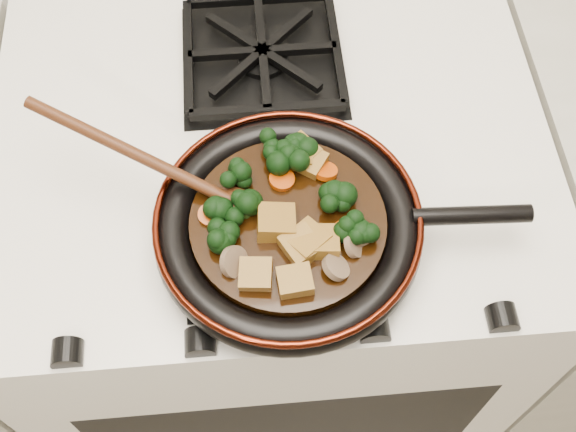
{
  "coord_description": "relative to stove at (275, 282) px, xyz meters",
  "views": [
    {
      "loc": [
        -0.02,
        1.12,
        1.69
      ],
      "look_at": [
        0.01,
        1.53,
        0.97
      ],
      "focal_mm": 45.0,
      "sensor_mm": 36.0,
      "label": 1
    }
  ],
  "objects": [
    {
      "name": "tofu_cube_3",
      "position": [
        0.05,
        -0.19,
        0.52
      ],
      "size": [
        0.04,
        0.04,
        0.03
      ],
      "primitive_type": "cube",
      "rotation": [
        0.1,
        -0.03,
        3.07
      ],
      "color": "brown",
      "rests_on": "braising_sauce"
    },
    {
      "name": "broccoli_floret_3",
      "position": [
        -0.04,
        -0.15,
        0.52
      ],
      "size": [
        0.07,
        0.07,
        0.06
      ],
      "primitive_type": null,
      "rotation": [
        0.1,
        -0.0,
        0.11
      ],
      "color": "black",
      "rests_on": "braising_sauce"
    },
    {
      "name": "tofu_cube_1",
      "position": [
        0.03,
        -0.07,
        0.52
      ],
      "size": [
        0.05,
        0.05,
        0.02
      ],
      "primitive_type": "cube",
      "rotation": [
        0.02,
        -0.04,
        0.65
      ],
      "color": "brown",
      "rests_on": "braising_sauce"
    },
    {
      "name": "skillet",
      "position": [
        0.01,
        -0.16,
        0.49
      ],
      "size": [
        0.45,
        0.32,
        0.05
      ],
      "rotation": [
        0.0,
        0.0,
        -0.05
      ],
      "color": "black",
      "rests_on": "burner_grate_front"
    },
    {
      "name": "burner_grate_front",
      "position": [
        0.0,
        -0.14,
        0.46
      ],
      "size": [
        0.23,
        0.23,
        0.03
      ],
      "primitive_type": null,
      "color": "black",
      "rests_on": "stove"
    },
    {
      "name": "mushroom_slice_0",
      "position": [
        0.09,
        -0.19,
        0.52
      ],
      "size": [
        0.04,
        0.04,
        0.02
      ],
      "primitive_type": "cylinder",
      "rotation": [
        0.56,
        0.0,
        1.28
      ],
      "color": "brown",
      "rests_on": "braising_sauce"
    },
    {
      "name": "tofu_cube_8",
      "position": [
        0.02,
        -0.2,
        0.52
      ],
      "size": [
        0.05,
        0.05,
        0.02
      ],
      "primitive_type": "cube",
      "rotation": [
        0.02,
        -0.03,
        0.49
      ],
      "color": "brown",
      "rests_on": "braising_sauce"
    },
    {
      "name": "carrot_coin_1",
      "position": [
        0.01,
        -0.1,
        0.51
      ],
      "size": [
        0.03,
        0.03,
        0.01
      ],
      "primitive_type": "cylinder",
      "rotation": [
        0.04,
        0.09,
        0.0
      ],
      "color": "#AC3804",
      "rests_on": "braising_sauce"
    },
    {
      "name": "tofu_cube_0",
      "position": [
        0.03,
        -0.19,
        0.52
      ],
      "size": [
        0.06,
        0.06,
        0.03
      ],
      "primitive_type": "cube",
      "rotation": [
        0.02,
        0.1,
        2.25
      ],
      "color": "brown",
      "rests_on": "braising_sauce"
    },
    {
      "name": "stove",
      "position": [
        0.0,
        0.0,
        0.0
      ],
      "size": [
        0.76,
        0.6,
        0.9
      ],
      "primitive_type": "cube",
      "color": "white",
      "rests_on": "ground"
    },
    {
      "name": "broccoli_floret_5",
      "position": [
        0.0,
        -0.07,
        0.52
      ],
      "size": [
        0.06,
        0.05,
        0.06
      ],
      "primitive_type": null,
      "rotation": [
        0.21,
        0.05,
        1.5
      ],
      "color": "black",
      "rests_on": "braising_sauce"
    },
    {
      "name": "broccoli_floret_9",
      "position": [
        -0.07,
        -0.14,
        0.52
      ],
      "size": [
        0.09,
        0.08,
        0.07
      ],
      "primitive_type": null,
      "rotation": [
        0.19,
        0.17,
        1.11
      ],
      "color": "black",
      "rests_on": "braising_sauce"
    },
    {
      "name": "wooden_spoon",
      "position": [
        -0.12,
        -0.1,
        0.53
      ],
      "size": [
        0.16,
        0.1,
        0.27
      ],
      "rotation": [
        0.0,
        0.0,
        2.68
      ],
      "color": "#44210E",
      "rests_on": "braising_sauce"
    },
    {
      "name": "broccoli_floret_7",
      "position": [
        0.08,
        -0.19,
        0.52
      ],
      "size": [
        0.09,
        0.08,
        0.06
      ],
      "primitive_type": null,
      "rotation": [
        0.04,
        -0.25,
        0.54
      ],
      "color": "black",
      "rests_on": "braising_sauce"
    },
    {
      "name": "carrot_coin_0",
      "position": [
        -0.08,
        -0.15,
        0.51
      ],
      "size": [
        0.03,
        0.03,
        0.02
      ],
      "primitive_type": "cylinder",
      "rotation": [
        0.24,
        0.08,
        0.0
      ],
      "color": "#AC3804",
      "rests_on": "braising_sauce"
    },
    {
      "name": "broccoli_floret_8",
      "position": [
        0.02,
        -0.08,
        0.52
      ],
      "size": [
        0.09,
        0.09,
        0.07
      ],
      "primitive_type": null,
      "rotation": [
        -0.21,
        -0.24,
        2.7
      ],
      "color": "black",
      "rests_on": "braising_sauce"
    },
    {
      "name": "broccoli_floret_1",
      "position": [
        0.09,
        -0.18,
        0.52
      ],
      "size": [
        0.08,
        0.09,
        0.07
      ],
      "primitive_type": null,
      "rotation": [
        -0.24,
        -0.05,
        2.39
      ],
      "color": "black",
      "rests_on": "braising_sauce"
    },
    {
      "name": "burner_grate_back",
      "position": [
        0.0,
        0.14,
        0.46
      ],
      "size": [
        0.23,
        0.23,
        0.03
      ],
      "primitive_type": null,
      "color": "black",
      "rests_on": "stove"
    },
    {
      "name": "broccoli_floret_6",
      "position": [
        -0.06,
        -0.18,
        0.52
      ],
      "size": [
        0.09,
        0.08,
        0.06
      ],
      "primitive_type": null,
      "rotation": [
        -0.05,
        0.14,
        2.17
      ],
      "color": "black",
      "rests_on": "braising_sauce"
    },
    {
      "name": "tofu_cube_6",
      "position": [
        -0.03,
        -0.23,
        0.52
      ],
      "size": [
        0.04,
        0.04,
        0.03
      ],
      "primitive_type": "cube",
      "rotation": [
        -0.05,
        -0.12,
        1.46
      ],
      "color": "brown",
      "rests_on": "braising_sauce"
    },
    {
      "name": "broccoli_floret_0",
      "position": [
        0.07,
        -0.14,
        0.52
      ],
      "size": [
        0.08,
        0.08,
        0.07
      ],
      "primitive_type": null,
      "rotation": [
        -0.21,
        -0.2,
        3.0
      ],
      "color": "black",
      "rests_on": "braising_sauce"
    },
    {
      "name": "mushroom_slice_3",
      "position": [
        0.06,
        -0.23,
        0.52
      ],
      "size": [
        0.04,
        0.04,
        0.03
      ],
      "primitive_type": "cylinder",
      "rotation": [
        0.61,
        0.0,
        1.73
      ],
      "color": "brown",
      "rests_on": "braising_sauce"
    },
    {
      "name": "carrot_coin_3",
      "position": [
        0.06,
        -0.1,
        0.51
      ],
      "size": [
        0.03,
        0.03,
        0.02
      ],
      "primitive_type": "cylinder",
      "rotation": [
        -0.24,
        0.15,
        0.0
      ],
      "color": "#AC3804",
      "rests_on": "braising_sauce"
    },
    {
      "name": "broccoli_floret_4",
      "position": [
        -0.05,
        -0.1,
        0.52
      ],
      "size": [
        0.07,
        0.07,
        0.05
      ],
      "primitive_type": null,
      "rotation": [
        0.02,
        -0.01,
        2.91
      ],
      "color": "black",
      "rests_on": "braising_sauce"
    },
    {
      "name": "tofu_cube_4",
      "position": [
        0.03,
        -0.08,
        0.52
      ],
      "size": [
        0.04,
        0.04,
        0.02
      ],
      "primitive_type": "cube",
      "rotation": [
        -0.08,
        0.05,
        1.38
      ],
      "color": "brown",
      "rests_on": "braising_sauce"
    },
    {
      "name": "tofu_cube_2",
      "position": [
        0.01,
        -0.24,
        0.52
      ],
      "size": [
        0.04,
        0.04,
        0.02
      ],
      "primitive_type": "cube",
      "rotation": [
        0.03,
        -0.04,
        0.09
      ],
      "color": "brown",
      "rests_on": "braising_sauce"
    },
    {
      "name": "tofu_cube_7",
      "position": [
        0.04,
        -0.08,
        0.52
      ],
      "size": [
        0.05,
        0.05,
        0.02
      ],
      "primitive_type": "cube",
      "rotation": [
        -0.07,
        -0.05,
        2.54
      ],
      "color": "brown",
      "rests_on": "braising_sauce"
    },
    {
      "name": "tofu_cube_5",
      "position": [
        -0.0,
        -0.17,
        0.52
      ],
      "size": [
        0.05,
        0.05,
        0.03
      ],
      "primitive_type": "cube",
      "rotation": [
        0.09,
        -0.1,
        3.08
      ],
      "color": "brown",
      "rests_on": "braising_sauce"
    },
    {
      "name": "broccoli_floret_2",
      "position": [
        0.04,
        -0.07,
        0.52
      ],
      "size": [
        0.07,
        0.07,
        0.06
      ],
      "primitive_type": null,
      "rotation": [
        0.09,
        0.14,
        0.11
      ],
      "color": "black",
      "rests_on": "braising_sauce"
    },
    {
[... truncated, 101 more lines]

